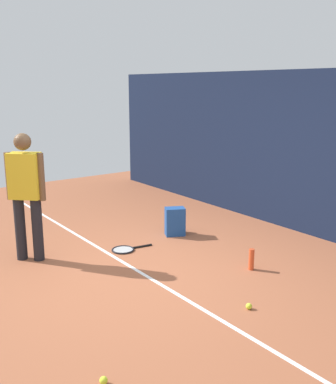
{
  "coord_description": "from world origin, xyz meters",
  "views": [
    {
      "loc": [
        4.39,
        -2.86,
        2.3
      ],
      "look_at": [
        0.0,
        0.4,
        1.0
      ],
      "focal_mm": 42.46,
      "sensor_mm": 36.0,
      "label": 1
    }
  ],
  "objects_px": {
    "tennis_player": "(26,190)",
    "tennis_racket": "(125,249)",
    "backpack": "(175,222)",
    "tennis_ball_by_fence": "(104,380)",
    "tennis_ball_mid_court": "(249,306)",
    "water_bottle": "(251,259)"
  },
  "relations": [
    {
      "from": "tennis_racket",
      "to": "backpack",
      "type": "bearing_deg",
      "value": -163.49
    },
    {
      "from": "tennis_ball_by_fence",
      "to": "water_bottle",
      "type": "height_order",
      "value": "water_bottle"
    },
    {
      "from": "tennis_ball_mid_court",
      "to": "water_bottle",
      "type": "distance_m",
      "value": 1.07
    },
    {
      "from": "backpack",
      "to": "tennis_ball_by_fence",
      "type": "distance_m",
      "value": 3.71
    },
    {
      "from": "tennis_player",
      "to": "tennis_ball_mid_court",
      "type": "relative_size",
      "value": 25.76
    },
    {
      "from": "backpack",
      "to": "tennis_ball_mid_court",
      "type": "xyz_separation_m",
      "value": [
        2.4,
        -0.85,
        -0.18
      ]
    },
    {
      "from": "backpack",
      "to": "tennis_racket",
      "type": "bearing_deg",
      "value": 33.47
    },
    {
      "from": "tennis_player",
      "to": "tennis_racket",
      "type": "distance_m",
      "value": 1.6
    },
    {
      "from": "tennis_player",
      "to": "tennis_racket",
      "type": "relative_size",
      "value": 2.69
    },
    {
      "from": "backpack",
      "to": "tennis_ball_by_fence",
      "type": "bearing_deg",
      "value": 70.21
    },
    {
      "from": "tennis_ball_by_fence",
      "to": "water_bottle",
      "type": "bearing_deg",
      "value": 108.88
    },
    {
      "from": "tennis_ball_mid_court",
      "to": "tennis_ball_by_fence",
      "type": "bearing_deg",
      "value": -84.46
    },
    {
      "from": "tennis_ball_by_fence",
      "to": "tennis_ball_mid_court",
      "type": "height_order",
      "value": "same"
    },
    {
      "from": "tennis_ball_mid_court",
      "to": "water_bottle",
      "type": "xyz_separation_m",
      "value": [
        -0.72,
        0.79,
        0.1
      ]
    },
    {
      "from": "tennis_racket",
      "to": "tennis_ball_by_fence",
      "type": "distance_m",
      "value": 2.97
    },
    {
      "from": "backpack",
      "to": "water_bottle",
      "type": "height_order",
      "value": "backpack"
    },
    {
      "from": "tennis_racket",
      "to": "water_bottle",
      "type": "distance_m",
      "value": 1.82
    },
    {
      "from": "tennis_ball_mid_court",
      "to": "water_bottle",
      "type": "height_order",
      "value": "water_bottle"
    },
    {
      "from": "tennis_racket",
      "to": "water_bottle",
      "type": "bearing_deg",
      "value": 130.31
    },
    {
      "from": "tennis_racket",
      "to": "backpack",
      "type": "height_order",
      "value": "backpack"
    },
    {
      "from": "tennis_ball_mid_court",
      "to": "tennis_racket",
      "type": "bearing_deg",
      "value": -176.51
    },
    {
      "from": "tennis_racket",
      "to": "tennis_ball_by_fence",
      "type": "xyz_separation_m",
      "value": [
        2.45,
        -1.68,
        0.02
      ]
    }
  ]
}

